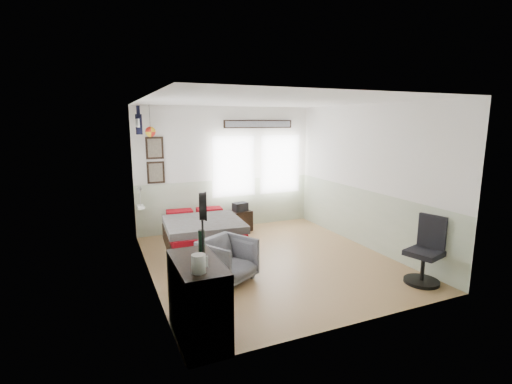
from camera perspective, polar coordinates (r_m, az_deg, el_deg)
ground_plane at (r=6.55m, az=2.23°, el=-10.52°), size 4.00×4.50×0.01m
room_shell at (r=6.29m, az=0.96°, el=3.82°), size 4.02×4.52×2.71m
wall_decor at (r=7.62m, az=-11.80°, el=8.50°), size 3.55×1.32×1.44m
bed at (r=7.11m, az=-8.31°, el=-6.36°), size 1.46×1.96×0.60m
dresser at (r=4.28m, az=-8.90°, el=-16.08°), size 0.48×1.00×0.90m
armchair at (r=5.68m, az=-4.38°, el=-10.36°), size 0.96×0.97×0.65m
nightstand at (r=8.21m, az=-2.43°, el=-4.42°), size 0.49×0.42×0.45m
task_chair at (r=6.12m, az=24.62°, el=-8.92°), size 0.55×0.55×1.01m
kettle at (r=3.76m, az=-8.80°, el=-10.85°), size 0.17×0.14×0.19m
bottle at (r=4.20m, az=-8.37°, el=-7.77°), size 0.07×0.07×0.29m
stand_fan at (r=3.93m, az=-8.16°, el=-2.40°), size 0.16×0.30×0.75m
black_bag at (r=8.13m, az=-2.45°, el=-2.29°), size 0.35×0.26×0.18m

